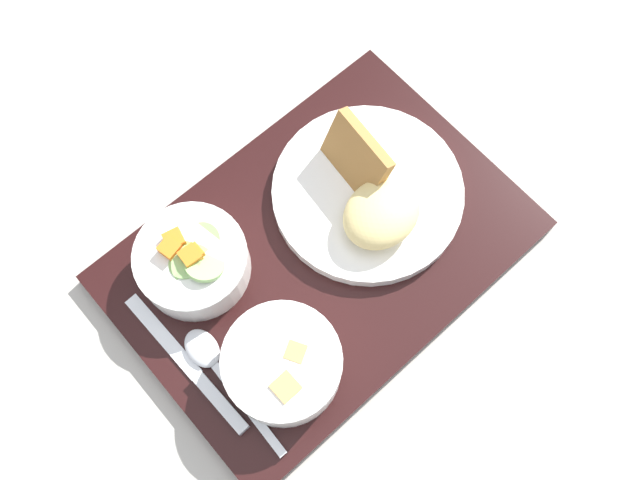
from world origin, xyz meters
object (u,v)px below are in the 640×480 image
object	(u,v)px
bowl_soup	(283,364)
knife	(204,383)
plate_main	(370,195)
spoon	(217,368)
bowl_salad	(192,261)

from	to	relation	value
bowl_soup	knife	bearing A→B (deg)	144.57
plate_main	knife	distance (m)	0.27
bowl_soup	spoon	distance (m)	0.07
bowl_salad	spoon	xyz separation A→B (m)	(-0.06, -0.10, -0.02)
bowl_salad	plate_main	bearing A→B (deg)	-23.16
bowl_salad	bowl_soup	size ratio (longest dim) A/B	1.00
bowl_soup	knife	world-z (taller)	bowl_soup
bowl_salad	spoon	size ratio (longest dim) A/B	0.74
plate_main	spoon	size ratio (longest dim) A/B	1.34
bowl_salad	bowl_soup	xyz separation A→B (m)	(-0.01, -0.15, 0.00)
knife	spoon	bearing A→B (deg)	-81.39
knife	bowl_soup	bearing A→B (deg)	-122.23
bowl_soup	plate_main	distance (m)	0.21
knife	spoon	xyz separation A→B (m)	(0.02, 0.00, 0.00)
spoon	bowl_salad	bearing A→B (deg)	-24.78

